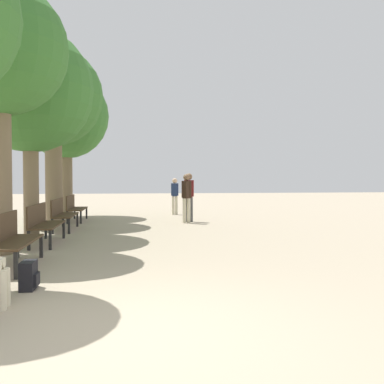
% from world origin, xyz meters
% --- Properties ---
extents(ground_plane, '(80.00, 80.00, 0.00)m').
position_xyz_m(ground_plane, '(0.00, 0.00, 0.00)').
color(ground_plane, tan).
extents(bench_row_1, '(0.54, 1.90, 0.94)m').
position_xyz_m(bench_row_1, '(-1.90, 3.37, 0.54)').
color(bench_row_1, '#4C3823').
rests_on(bench_row_1, ground_plane).
extents(bench_row_2, '(0.54, 1.90, 0.94)m').
position_xyz_m(bench_row_2, '(-1.90, 6.09, 0.54)').
color(bench_row_2, '#4C3823').
rests_on(bench_row_2, ground_plane).
extents(bench_row_3, '(0.54, 1.90, 0.94)m').
position_xyz_m(bench_row_3, '(-1.90, 8.80, 0.54)').
color(bench_row_3, '#4C3823').
rests_on(bench_row_3, ground_plane).
extents(bench_row_4, '(0.54, 1.90, 0.94)m').
position_xyz_m(bench_row_4, '(-1.90, 11.51, 0.54)').
color(bench_row_4, '#4C3823').
rests_on(bench_row_4, ground_plane).
extents(tree_row_1, '(2.71, 2.71, 5.53)m').
position_xyz_m(tree_row_1, '(-2.43, 4.80, 4.11)').
color(tree_row_1, '#7A664C').
rests_on(tree_row_1, ground_plane).
extents(tree_row_2, '(3.27, 3.27, 5.50)m').
position_xyz_m(tree_row_2, '(-2.43, 7.32, 3.83)').
color(tree_row_2, '#7A664C').
rests_on(tree_row_2, ground_plane).
extents(tree_row_3, '(3.31, 3.31, 5.96)m').
position_xyz_m(tree_row_3, '(-2.43, 10.54, 4.23)').
color(tree_row_3, '#7A664C').
rests_on(tree_row_3, ground_plane).
extents(tree_row_4, '(3.38, 3.38, 5.73)m').
position_xyz_m(tree_row_4, '(-2.43, 13.22, 3.99)').
color(tree_row_4, '#7A664C').
rests_on(tree_row_4, ground_plane).
extents(backpack, '(0.23, 0.36, 0.40)m').
position_xyz_m(backpack, '(-1.23, 1.82, 0.19)').
color(backpack, black).
rests_on(backpack, ground_plane).
extents(pedestrian_near, '(0.34, 0.30, 1.70)m').
position_xyz_m(pedestrian_near, '(2.04, 10.32, 0.98)').
color(pedestrian_near, beige).
rests_on(pedestrian_near, ground_plane).
extents(pedestrian_mid, '(0.35, 0.25, 1.73)m').
position_xyz_m(pedestrian_mid, '(2.18, 10.74, 0.99)').
color(pedestrian_mid, '#4C4C4C').
rests_on(pedestrian_mid, ground_plane).
extents(pedestrian_far, '(0.32, 0.21, 1.56)m').
position_xyz_m(pedestrian_far, '(1.97, 13.83, 0.89)').
color(pedestrian_far, beige).
rests_on(pedestrian_far, ground_plane).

